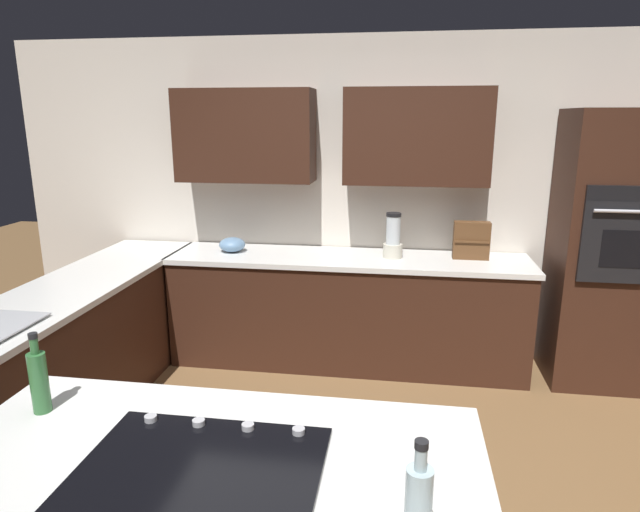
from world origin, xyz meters
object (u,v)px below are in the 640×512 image
at_px(wall_oven, 613,251).
at_px(spice_rack, 471,240).
at_px(mixing_bowl, 232,245).
at_px(oil_bottle, 39,380).
at_px(cooktop, 200,468).
at_px(blender, 393,239).
at_px(second_bottle, 418,506).

xyz_separation_m(wall_oven, spice_rack, (1.00, -0.08, 0.03)).
relative_size(wall_oven, mixing_bowl, 9.54).
distance_m(mixing_bowl, oil_bottle, 2.52).
bearing_deg(cooktop, wall_oven, -127.93).
bearing_deg(wall_oven, blender, -0.92).
bearing_deg(oil_bottle, second_bottle, 161.00).
distance_m(mixing_bowl, second_bottle, 3.31).
bearing_deg(mixing_bowl, blender, 180.00).
xyz_separation_m(mixing_bowl, second_bottle, (-1.43, 2.99, 0.07)).
relative_size(cooktop, spice_rack, 2.61).
distance_m(wall_oven, mixing_bowl, 2.90).
xyz_separation_m(blender, mixing_bowl, (1.30, 0.00, -0.09)).
height_order(mixing_bowl, oil_bottle, oil_bottle).
bearing_deg(cooktop, spice_rack, -111.89).
xyz_separation_m(wall_oven, second_bottle, (1.47, 2.96, 0.01)).
bearing_deg(wall_oven, oil_bottle, 41.18).
relative_size(cooktop, oil_bottle, 2.43).
height_order(wall_oven, mixing_bowl, wall_oven).
height_order(cooktop, spice_rack, spice_rack).
xyz_separation_m(wall_oven, oil_bottle, (2.85, 2.49, 0.01)).
bearing_deg(mixing_bowl, cooktop, 105.49).
relative_size(blender, second_bottle, 1.13).
bearing_deg(spice_rack, oil_bottle, 54.35).
bearing_deg(spice_rack, blender, 5.58).
height_order(blender, oil_bottle, blender).
distance_m(spice_rack, second_bottle, 3.08).
height_order(wall_oven, cooktop, wall_oven).
height_order(spice_rack, oil_bottle, oil_bottle).
bearing_deg(spice_rack, wall_oven, 175.19).
bearing_deg(wall_oven, second_bottle, 63.57).
bearing_deg(spice_rack, second_bottle, 81.19).
bearing_deg(second_bottle, blender, -87.55).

